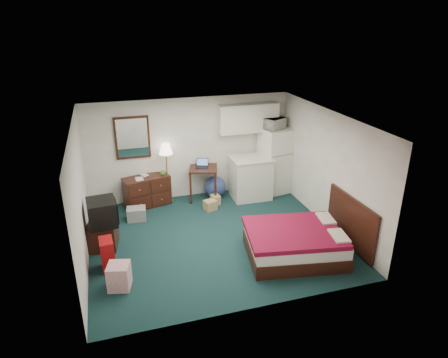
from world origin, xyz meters
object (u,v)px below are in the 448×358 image
object	(u,v)px
floor_lamp	(167,173)
fridge	(275,160)
suitcase	(107,255)
dresser	(147,191)
desk	(204,183)
bed	(295,243)
tv_stand	(103,235)
kitchen_counter	(251,178)

from	to	relation	value
floor_lamp	fridge	distance (m)	2.75
floor_lamp	fridge	size ratio (longest dim) A/B	0.88
floor_lamp	suitcase	size ratio (longest dim) A/B	2.46
dresser	suitcase	world-z (taller)	dresser
desk	fridge	bearing A→B (deg)	15.53
bed	dresser	bearing A→B (deg)	137.99
floor_lamp	bed	world-z (taller)	floor_lamp
tv_stand	suitcase	size ratio (longest dim) A/B	0.96
dresser	bed	distance (m)	3.90
kitchen_counter	suitcase	distance (m)	4.16
dresser	bed	bearing A→B (deg)	-66.01
dresser	floor_lamp	world-z (taller)	floor_lamp
floor_lamp	bed	size ratio (longest dim) A/B	0.84
suitcase	bed	bearing A→B (deg)	-13.36
dresser	desk	xyz separation A→B (m)	(1.39, -0.05, 0.05)
desk	kitchen_counter	bearing A→B (deg)	4.51
floor_lamp	tv_stand	xyz separation A→B (m)	(-1.59, -1.73, -0.48)
fridge	suitcase	distance (m)	4.91
desk	kitchen_counter	distance (m)	1.19
kitchen_counter	suitcase	size ratio (longest dim) A/B	1.69
kitchen_counter	tv_stand	xyz separation A→B (m)	(-3.62, -1.35, -0.25)
floor_lamp	tv_stand	distance (m)	2.40
desk	fridge	size ratio (longest dim) A/B	0.50
desk	suitcase	bearing A→B (deg)	-117.75
bed	tv_stand	xyz separation A→B (m)	(-3.48, 1.41, -0.02)
suitcase	kitchen_counter	bearing A→B (deg)	27.96
floor_lamp	tv_stand	size ratio (longest dim) A/B	2.57
kitchen_counter	fridge	size ratio (longest dim) A/B	0.61
dresser	desk	world-z (taller)	desk
bed	suitcase	bearing A→B (deg)	179.96
dresser	kitchen_counter	size ratio (longest dim) A/B	1.05
floor_lamp	bed	xyz separation A→B (m)	(1.89, -3.14, -0.46)
kitchen_counter	fridge	world-z (taller)	fridge
fridge	suitcase	size ratio (longest dim) A/B	2.78
tv_stand	bed	bearing A→B (deg)	-12.74
desk	bed	size ratio (longest dim) A/B	0.47
kitchen_counter	tv_stand	size ratio (longest dim) A/B	1.77
kitchen_counter	floor_lamp	bearing A→B (deg)	170.45
floor_lamp	bed	bearing A→B (deg)	-58.93
dresser	desk	distance (m)	1.39
bed	suitcase	distance (m)	3.46
fridge	bed	xyz separation A→B (m)	(-0.86, -2.97, -0.56)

